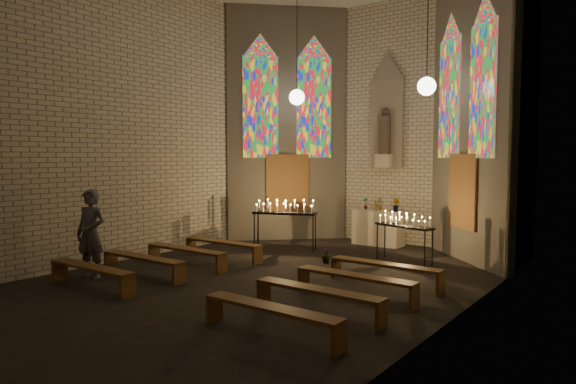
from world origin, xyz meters
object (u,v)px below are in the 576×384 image
object	(u,v)px
visitor	(91,234)
altar	(378,228)
aisle_flower_pot	(326,255)
votive_stand_right	(404,223)
votive_stand_left	(285,210)

from	to	relation	value
visitor	altar	bearing A→B (deg)	52.34
visitor	aisle_flower_pot	bearing A→B (deg)	38.04
altar	votive_stand_right	distance (m)	2.49
altar	votive_stand_left	bearing A→B (deg)	-127.66
aisle_flower_pot	visitor	distance (m)	5.28
altar	aisle_flower_pot	size ratio (longest dim) A/B	3.85
votive_stand_right	visitor	distance (m)	7.04
altar	aisle_flower_pot	distance (m)	3.02
aisle_flower_pot	visitor	world-z (taller)	visitor
altar	aisle_flower_pot	world-z (taller)	altar
altar	votive_stand_left	size ratio (longest dim) A/B	0.79
altar	votive_stand_left	distance (m)	2.84
votive_stand_left	visitor	world-z (taller)	visitor
altar	visitor	bearing A→B (deg)	-112.66
visitor	votive_stand_left	bearing A→B (deg)	60.34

